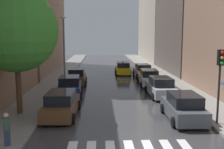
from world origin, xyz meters
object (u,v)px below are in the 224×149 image
(parked_car_right_second, at_px, (160,87))
(taxi_midroad, at_px, (123,68))
(parked_car_left_second, at_px, (70,87))
(parked_car_left_third, at_px, (77,77))
(parked_car_right_nearest, at_px, (183,108))
(street_tree_left, at_px, (16,30))
(parked_car_right_fourth, at_px, (143,71))
(parked_car_right_third, at_px, (149,78))
(lamp_post_left, at_px, (64,43))
(pedestrian_foreground, at_px, (7,129))
(parked_car_left_nearest, at_px, (61,105))
(traffic_light_right_corner, at_px, (220,70))

(parked_car_right_second, bearing_deg, taxi_midroad, 7.51)
(parked_car_left_second, height_order, taxi_midroad, taxi_midroad)
(parked_car_left_third, bearing_deg, parked_car_right_nearest, -148.74)
(parked_car_left_third, xyz_separation_m, street_tree_left, (-2.83, -10.92, 4.75))
(parked_car_right_nearest, relative_size, street_tree_left, 0.56)
(parked_car_right_second, distance_m, parked_car_right_fourth, 10.59)
(parked_car_right_third, bearing_deg, parked_car_right_nearest, -177.56)
(parked_car_right_third, bearing_deg, parked_car_left_second, 124.92)
(parked_car_left_third, relative_size, parked_car_right_fourth, 0.99)
(parked_car_right_third, relative_size, lamp_post_left, 0.66)
(parked_car_right_fourth, distance_m, pedestrian_foreground, 23.13)
(parked_car_left_second, bearing_deg, lamp_post_left, 7.35)
(parked_car_left_nearest, bearing_deg, traffic_light_right_corner, -101.72)
(pedestrian_foreground, bearing_deg, traffic_light_right_corner, 119.75)
(parked_car_left_second, bearing_deg, taxi_midroad, -25.98)
(pedestrian_foreground, xyz_separation_m, street_tree_left, (-0.98, 5.35, 4.60))
(parked_car_right_third, distance_m, street_tree_left, 15.45)
(taxi_midroad, relative_size, pedestrian_foreground, 2.96)
(street_tree_left, bearing_deg, parked_car_left_third, 75.44)
(parked_car_right_third, bearing_deg, pedestrian_foreground, 151.19)
(parked_car_left_nearest, relative_size, traffic_light_right_corner, 1.12)
(parked_car_left_second, relative_size, taxi_midroad, 0.94)
(parked_car_right_third, distance_m, taxi_midroad, 8.59)
(taxi_midroad, height_order, traffic_light_right_corner, traffic_light_right_corner)
(parked_car_right_fourth, height_order, lamp_post_left, lamp_post_left)
(parked_car_right_nearest, height_order, traffic_light_right_corner, traffic_light_right_corner)
(parked_car_right_third, xyz_separation_m, parked_car_right_fourth, (0.19, 5.32, -0.01))
(parked_car_right_fourth, xyz_separation_m, pedestrian_foreground, (-9.62, -21.04, 0.18))
(parked_car_right_nearest, height_order, taxi_midroad, taxi_midroad)
(parked_car_left_third, distance_m, pedestrian_foreground, 16.38)
(street_tree_left, bearing_deg, taxi_midroad, 65.89)
(parked_car_right_nearest, distance_m, lamp_post_left, 18.45)
(parked_car_right_nearest, bearing_deg, parked_car_right_third, 1.07)
(parked_car_right_third, bearing_deg, parked_car_left_third, 88.03)
(parked_car_left_second, relative_size, pedestrian_foreground, 2.79)
(parked_car_right_third, height_order, pedestrian_foreground, pedestrian_foreground)
(parked_car_right_third, height_order, taxi_midroad, taxi_midroad)
(parked_car_right_second, xyz_separation_m, traffic_light_right_corner, (1.64, -7.73, 2.50))
(pedestrian_foreground, bearing_deg, parked_car_right_second, 153.73)
(parked_car_right_second, distance_m, traffic_light_right_corner, 8.28)
(parked_car_left_second, relative_size, lamp_post_left, 0.61)
(pedestrian_foreground, bearing_deg, parked_car_left_second, -172.99)
(parked_car_left_second, xyz_separation_m, parked_car_right_second, (7.80, -0.30, -0.04))
(parked_car_left_second, height_order, parked_car_right_second, parked_car_left_second)
(parked_car_right_fourth, relative_size, taxi_midroad, 0.89)
(parked_car_right_fourth, distance_m, street_tree_left, 19.53)
(parked_car_left_nearest, distance_m, taxi_midroad, 19.88)
(parked_car_right_nearest, height_order, parked_car_right_fourth, parked_car_right_nearest)
(parked_car_left_nearest, height_order, pedestrian_foreground, pedestrian_foreground)
(parked_car_right_third, bearing_deg, street_tree_left, 137.02)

